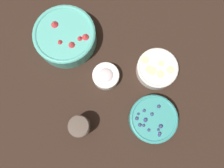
# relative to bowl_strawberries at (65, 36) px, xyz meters

# --- Properties ---
(ground_plane) EXTENTS (4.00, 4.00, 0.00)m
(ground_plane) POSITION_rel_bowl_strawberries_xyz_m (0.18, -0.17, -0.04)
(ground_plane) COLOR black
(bowl_strawberries) EXTENTS (0.25, 0.25, 0.09)m
(bowl_strawberries) POSITION_rel_bowl_strawberries_xyz_m (0.00, 0.00, 0.00)
(bowl_strawberries) COLOR #56B7A8
(bowl_strawberries) RESTS_ON ground_plane
(bowl_blueberries) EXTENTS (0.18, 0.18, 0.06)m
(bowl_blueberries) POSITION_rel_bowl_strawberries_xyz_m (0.39, -0.27, -0.01)
(bowl_blueberries) COLOR teal
(bowl_blueberries) RESTS_ON ground_plane
(bowl_bananas) EXTENTS (0.16, 0.16, 0.05)m
(bowl_bananas) POSITION_rel_bowl_strawberries_xyz_m (0.38, -0.07, -0.01)
(bowl_bananas) COLOR white
(bowl_bananas) RESTS_ON ground_plane
(bowl_cream) EXTENTS (0.11, 0.11, 0.05)m
(bowl_cream) POSITION_rel_bowl_strawberries_xyz_m (0.18, -0.13, -0.02)
(bowl_cream) COLOR white
(bowl_cream) RESTS_ON ground_plane
(jar_chocolate) EXTENTS (0.08, 0.08, 0.09)m
(jar_chocolate) POSITION_rel_bowl_strawberries_xyz_m (0.12, -0.34, -0.00)
(jar_chocolate) COLOR #4C3D33
(jar_chocolate) RESTS_ON ground_plane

